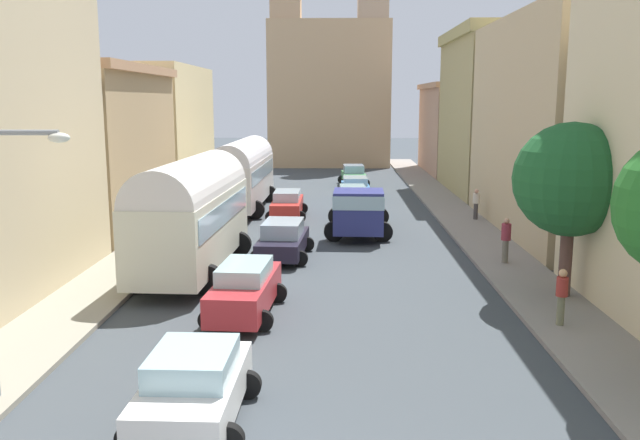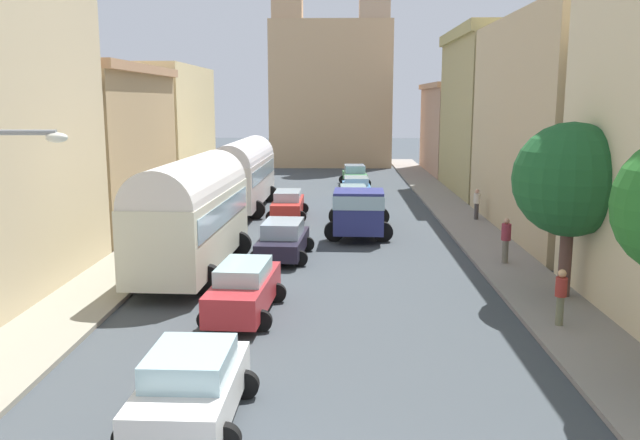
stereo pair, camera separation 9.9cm
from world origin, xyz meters
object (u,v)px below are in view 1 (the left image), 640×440
at_px(pedestrian_1, 506,239).
at_px(car_4, 245,289).
at_px(car_5, 283,240).
at_px(pedestrian_0, 476,203).
at_px(parked_bus_0, 192,211).
at_px(car_1, 355,188).
at_px(parked_bus_1, 243,171).
at_px(car_6, 287,204).
at_px(car_3, 194,387).
at_px(car_0, 353,201).
at_px(car_2, 353,175).
at_px(pedestrian_2, 562,295).
at_px(cargo_truck_0, 358,210).

bearing_deg(pedestrian_1, car_4, -146.30).
distance_m(car_5, pedestrian_0, 12.52).
relative_size(parked_bus_0, car_1, 2.15).
relative_size(parked_bus_1, pedestrian_1, 5.29).
xyz_separation_m(car_1, pedestrian_0, (6.05, -7.97, 0.26)).
relative_size(car_4, car_6, 1.02).
relative_size(car_3, car_5, 0.89).
height_order(car_0, car_6, car_0).
distance_m(car_2, pedestrian_0, 16.14).
xyz_separation_m(car_3, pedestrian_2, (8.98, 5.64, 0.23)).
bearing_deg(parked_bus_0, pedestrian_0, 40.42).
distance_m(car_4, pedestrian_1, 10.99).
bearing_deg(pedestrian_2, pedestrian_0, 86.25).
distance_m(parked_bus_1, car_6, 4.09).
bearing_deg(pedestrian_1, car_3, -125.88).
bearing_deg(parked_bus_1, car_3, -84.35).
relative_size(car_3, pedestrian_2, 2.19).
height_order(parked_bus_1, cargo_truck_0, parked_bus_1).
xyz_separation_m(car_6, pedestrian_2, (8.82, -17.53, 0.25)).
bearing_deg(car_3, parked_bus_0, 102.04).
height_order(parked_bus_0, car_5, parked_bus_0).
xyz_separation_m(car_0, car_5, (-3.04, -9.90, -0.07)).
bearing_deg(car_6, cargo_truck_0, -52.68).
bearing_deg(cargo_truck_0, car_5, -125.43).
xyz_separation_m(parked_bus_1, car_5, (3.21, -11.89, -1.49)).
distance_m(parked_bus_0, car_4, 5.68).
bearing_deg(car_1, car_2, 89.40).
bearing_deg(car_1, pedestrian_0, -52.78).
relative_size(car_2, pedestrian_0, 2.18).
relative_size(cargo_truck_0, pedestrian_0, 3.97).
relative_size(car_4, car_5, 1.04).
relative_size(parked_bus_1, pedestrian_0, 5.75).
distance_m(parked_bus_1, pedestrian_2, 23.29).
height_order(car_0, car_4, car_0).
distance_m(car_6, pedestrian_1, 13.81).
relative_size(parked_bus_1, car_1, 2.42).
xyz_separation_m(cargo_truck_0, pedestrian_2, (5.17, -12.74, -0.23)).
xyz_separation_m(car_2, car_6, (-3.93, -14.01, -0.01)).
relative_size(cargo_truck_0, car_0, 1.65).
relative_size(car_0, pedestrian_1, 2.21).
distance_m(car_1, car_2, 7.02).
relative_size(cargo_truck_0, car_2, 1.82).
bearing_deg(car_4, car_6, 89.80).
distance_m(cargo_truck_0, car_4, 12.27).
distance_m(car_3, car_6, 23.17).
bearing_deg(car_2, parked_bus_0, -104.32).
xyz_separation_m(parked_bus_1, pedestrian_0, (12.63, -3.64, -1.26)).
bearing_deg(parked_bus_0, car_4, -62.10).
bearing_deg(pedestrian_0, car_4, -122.72).
bearing_deg(parked_bus_0, pedestrian_2, -27.23).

